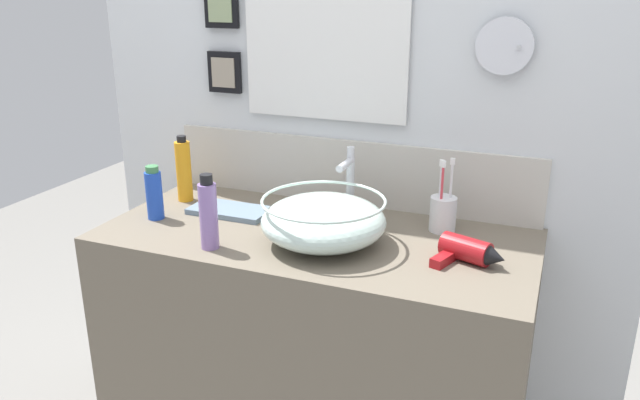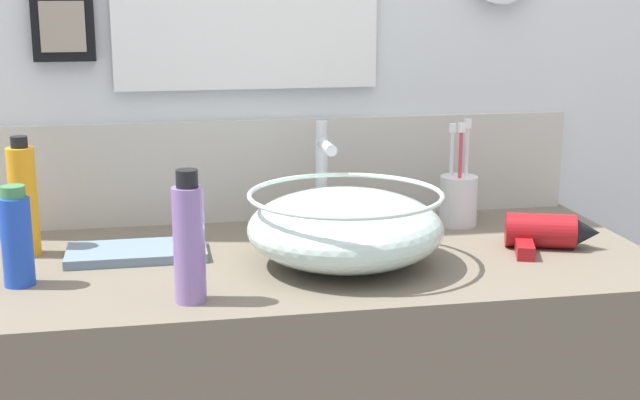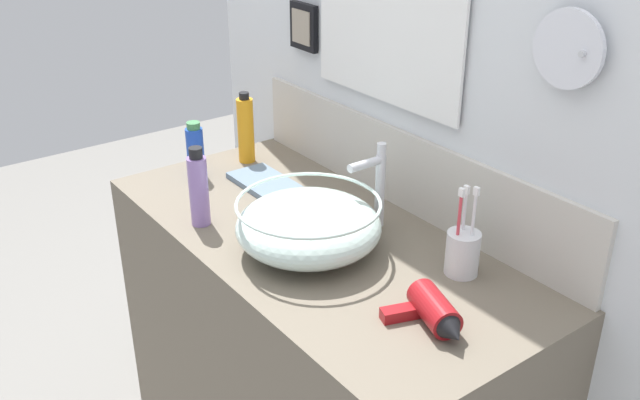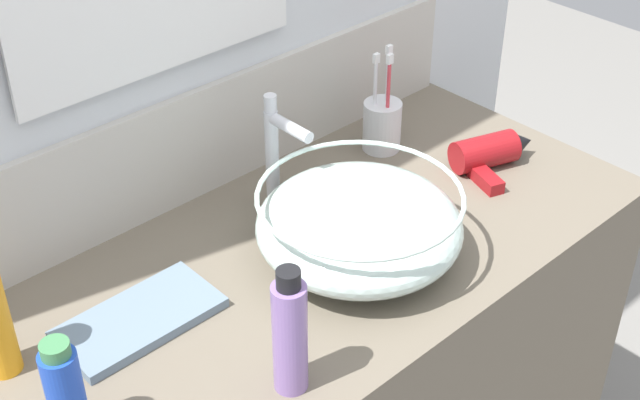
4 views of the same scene
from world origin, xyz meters
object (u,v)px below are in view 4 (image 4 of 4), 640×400
(hair_drier, at_px, (492,152))
(toothbrush_cup, at_px, (382,124))
(soap_dispenser, at_px, (290,334))
(hand_towel, at_px, (140,319))
(shampoo_bottle, at_px, (65,393))
(faucet, at_px, (276,147))
(glass_bowl_sink, at_px, (359,225))

(hair_drier, relative_size, toothbrush_cup, 0.86)
(soap_dispenser, relative_size, hand_towel, 0.84)
(toothbrush_cup, distance_m, shampoo_bottle, 0.83)
(faucet, bearing_deg, toothbrush_cup, 2.33)
(glass_bowl_sink, relative_size, hair_drier, 1.82)
(toothbrush_cup, xyz_separation_m, hand_towel, (-0.62, -0.10, -0.04))
(hand_towel, bearing_deg, glass_bowl_sink, -17.65)
(hair_drier, height_order, shampoo_bottle, shampoo_bottle)
(glass_bowl_sink, xyz_separation_m, shampoo_bottle, (-0.52, -0.01, 0.01))
(glass_bowl_sink, bearing_deg, hair_drier, 3.94)
(faucet, xyz_separation_m, shampoo_bottle, (-0.52, -0.21, -0.05))
(hair_drier, relative_size, shampoo_bottle, 1.13)
(glass_bowl_sink, xyz_separation_m, soap_dispenser, (-0.26, -0.13, 0.03))
(toothbrush_cup, distance_m, hand_towel, 0.63)
(glass_bowl_sink, bearing_deg, toothbrush_cup, 37.53)
(glass_bowl_sink, height_order, toothbrush_cup, toothbrush_cup)
(hair_drier, bearing_deg, toothbrush_cup, 119.37)
(faucet, height_order, soap_dispenser, faucet)
(soap_dispenser, height_order, shampoo_bottle, soap_dispenser)
(toothbrush_cup, bearing_deg, soap_dispenser, -147.36)
(faucet, xyz_separation_m, hair_drier, (0.38, -0.17, -0.09))
(faucet, distance_m, soap_dispenser, 0.43)
(shampoo_bottle, bearing_deg, toothbrush_cup, 15.32)
(toothbrush_cup, bearing_deg, hand_towel, -170.88)
(faucet, bearing_deg, shampoo_bottle, -158.45)
(glass_bowl_sink, distance_m, shampoo_bottle, 0.52)
(hand_towel, bearing_deg, shampoo_bottle, -146.33)
(shampoo_bottle, relative_size, hand_towel, 0.67)
(glass_bowl_sink, xyz_separation_m, faucet, (0.00, 0.20, 0.06))
(hand_towel, bearing_deg, soap_dispenser, -71.56)
(toothbrush_cup, relative_size, soap_dispenser, 1.05)
(shampoo_bottle, bearing_deg, hair_drier, 2.21)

